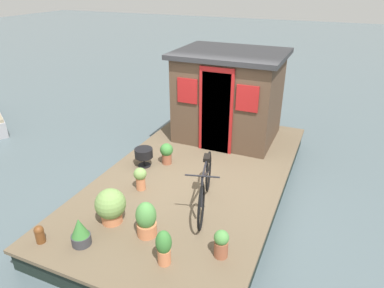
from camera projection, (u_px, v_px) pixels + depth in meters
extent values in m
plane|color=#4C5B60|center=(196.00, 190.00, 6.83)|extent=(60.00, 60.00, 0.00)
cube|color=brown|center=(196.00, 174.00, 6.67)|extent=(5.94, 3.23, 0.06)
cube|color=black|center=(196.00, 183.00, 6.75)|extent=(5.82, 3.17, 0.33)
cube|color=#4C3828|center=(229.00, 98.00, 7.80)|extent=(1.66, 2.11, 1.85)
cube|color=#28282B|center=(231.00, 54.00, 7.37)|extent=(1.86, 2.31, 0.10)
cube|color=#144733|center=(216.00, 114.00, 7.13)|extent=(0.04, 0.60, 1.70)
cube|color=maroon|center=(216.00, 111.00, 7.10)|extent=(0.03, 0.72, 1.80)
cube|color=maroon|center=(247.00, 99.00, 6.73)|extent=(0.03, 0.44, 0.52)
cube|color=maroon|center=(187.00, 91.00, 7.18)|extent=(0.03, 0.44, 0.52)
torus|color=black|center=(201.00, 207.00, 5.10)|extent=(0.68, 0.22, 0.69)
torus|color=black|center=(208.00, 171.00, 6.02)|extent=(0.68, 0.22, 0.69)
cylinder|color=black|center=(206.00, 174.00, 5.50)|extent=(0.95, 0.29, 0.48)
cylinder|color=black|center=(205.00, 168.00, 5.26)|extent=(0.61, 0.19, 0.06)
cylinder|color=black|center=(208.00, 166.00, 5.79)|extent=(0.36, 0.13, 0.43)
cylinder|color=black|center=(202.00, 193.00, 5.04)|extent=(0.12, 0.07, 0.45)
cube|color=black|center=(207.00, 158.00, 5.53)|extent=(0.22, 0.15, 0.06)
cylinder|color=black|center=(202.00, 176.00, 4.96)|extent=(0.15, 0.49, 0.02)
cylinder|color=#C6754C|center=(147.00, 229.00, 5.04)|extent=(0.29, 0.29, 0.20)
ellipsoid|color=#4C8942|center=(146.00, 215.00, 4.93)|extent=(0.30, 0.30, 0.41)
cylinder|color=#C6754C|center=(164.00, 256.00, 4.53)|extent=(0.17, 0.17, 0.22)
ellipsoid|color=#387533|center=(164.00, 242.00, 4.43)|extent=(0.21, 0.21, 0.34)
cylinder|color=#935138|center=(167.00, 159.00, 6.95)|extent=(0.19, 0.19, 0.21)
sphere|color=#387533|center=(167.00, 150.00, 6.87)|extent=(0.26, 0.26, 0.26)
cylinder|color=#38383D|center=(81.00, 239.00, 4.87)|extent=(0.27, 0.27, 0.15)
cone|color=#387533|center=(79.00, 227.00, 4.77)|extent=(0.24, 0.24, 0.27)
cylinder|color=#C6754C|center=(141.00, 183.00, 6.11)|extent=(0.16, 0.16, 0.23)
ellipsoid|color=#70934C|center=(140.00, 174.00, 6.03)|extent=(0.23, 0.23, 0.21)
cylinder|color=#935138|center=(221.00, 249.00, 4.64)|extent=(0.19, 0.19, 0.24)
sphere|color=#4C8942|center=(222.00, 238.00, 4.56)|extent=(0.20, 0.20, 0.20)
cylinder|color=#C6754C|center=(112.00, 217.00, 5.31)|extent=(0.31, 0.31, 0.16)
sphere|color=#70934C|center=(110.00, 204.00, 5.21)|extent=(0.47, 0.47, 0.47)
cylinder|color=black|center=(144.00, 153.00, 6.78)|extent=(0.35, 0.35, 0.18)
cylinder|color=black|center=(144.00, 161.00, 6.86)|extent=(0.04, 0.04, 0.20)
cylinder|color=black|center=(145.00, 165.00, 6.90)|extent=(0.25, 0.25, 0.02)
cylinder|color=brown|center=(40.00, 236.00, 4.89)|extent=(0.13, 0.13, 0.20)
sphere|color=brown|center=(39.00, 230.00, 4.85)|extent=(0.13, 0.13, 0.13)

